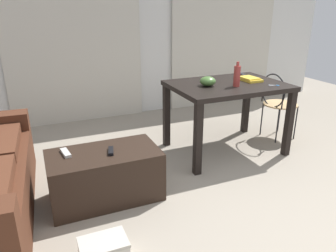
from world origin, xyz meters
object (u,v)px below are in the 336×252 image
object	(u,v)px
coffee_table	(105,175)
shoebox	(104,250)
book_stack	(250,79)
scissors	(275,85)
wire_chair	(277,99)
tv_remote_on_table	(243,75)
craft_table	(227,93)
bowl	(208,81)
tv_remote_primary	(111,151)
tv_remote_secondary	(66,153)
bottle_near	(237,76)

from	to	relation	value
coffee_table	shoebox	xyz separation A→B (m)	(-0.19, -0.74, -0.14)
book_stack	scissors	xyz separation A→B (m)	(0.10, -0.31, -0.02)
wire_chair	tv_remote_on_table	size ratio (longest dim) A/B	5.06
craft_table	wire_chair	size ratio (longest dim) A/B	1.48
wire_chair	shoebox	world-z (taller)	wire_chair
bowl	book_stack	bearing A→B (deg)	3.31
tv_remote_on_table	shoebox	distance (m)	2.66
wire_chair	bowl	world-z (taller)	bowl
wire_chair	tv_remote_primary	xyz separation A→B (m)	(-2.21, -0.54, -0.06)
scissors	tv_remote_secondary	xyz separation A→B (m)	(-2.20, -0.09, -0.34)
scissors	wire_chair	bearing A→B (deg)	43.87
book_stack	tv_remote_on_table	xyz separation A→B (m)	(0.10, 0.27, -0.01)
bottle_near	tv_remote_on_table	xyz separation A→B (m)	(0.39, 0.44, -0.10)
bottle_near	scissors	xyz separation A→B (m)	(0.40, -0.14, -0.11)
wire_chair	tv_remote_on_table	world-z (taller)	wire_chair
tv_remote_primary	tv_remote_secondary	distance (m)	0.37
bottle_near	book_stack	size ratio (longest dim) A/B	0.97
bowl	shoebox	distance (m)	2.01
tv_remote_primary	shoebox	distance (m)	0.84
wire_chair	book_stack	distance (m)	0.55
craft_table	bottle_near	size ratio (longest dim) A/B	4.76
shoebox	scissors	bearing A→B (deg)	23.51
book_stack	tv_remote_primary	world-z (taller)	book_stack
craft_table	shoebox	world-z (taller)	craft_table
shoebox	bowl	bearing A→B (deg)	39.69
coffee_table	craft_table	size ratio (longest dim) A/B	0.76
craft_table	bowl	world-z (taller)	bowl
coffee_table	tv_remote_secondary	size ratio (longest dim) A/B	5.31
bottle_near	bowl	xyz separation A→B (m)	(-0.27, 0.14, -0.06)
wire_chair	shoebox	bearing A→B (deg)	-152.88
tv_remote_primary	tv_remote_secondary	bearing A→B (deg)	176.19
book_stack	tv_remote_secondary	bearing A→B (deg)	-169.38
bottle_near	tv_remote_on_table	distance (m)	0.60
craft_table	book_stack	xyz separation A→B (m)	(0.31, 0.03, 0.13)
tv_remote_primary	tv_remote_secondary	world-z (taller)	tv_remote_primary
tv_remote_primary	craft_table	bearing A→B (deg)	32.30
scissors	shoebox	bearing A→B (deg)	-156.49
craft_table	scissors	distance (m)	0.51
tv_remote_on_table	wire_chair	bearing A→B (deg)	-10.89
bottle_near	tv_remote_secondary	xyz separation A→B (m)	(-1.80, -0.22, -0.45)
wire_chair	tv_remote_secondary	size ratio (longest dim) A/B	4.72
bowl	scissors	world-z (taller)	bowl
bowl	scissors	bearing A→B (deg)	-22.46
wire_chair	bottle_near	world-z (taller)	bottle_near
scissors	craft_table	bearing A→B (deg)	145.50
scissors	tv_remote_primary	xyz separation A→B (m)	(-1.85, -0.20, -0.34)
coffee_table	tv_remote_on_table	size ratio (longest dim) A/B	5.69
coffee_table	craft_table	xyz separation A→B (m)	(1.50, 0.45, 0.46)
book_stack	tv_remote_primary	distance (m)	1.85
shoebox	book_stack	bearing A→B (deg)	31.45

